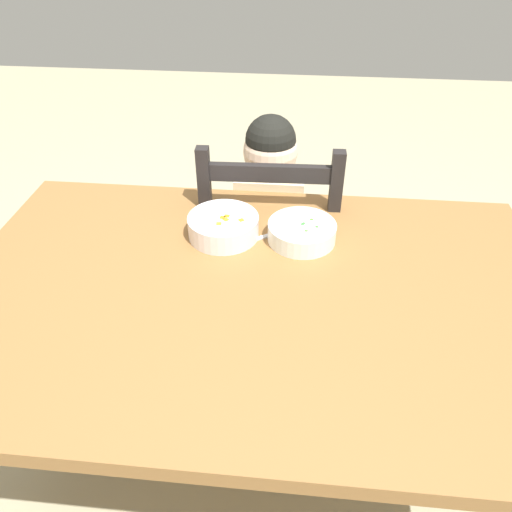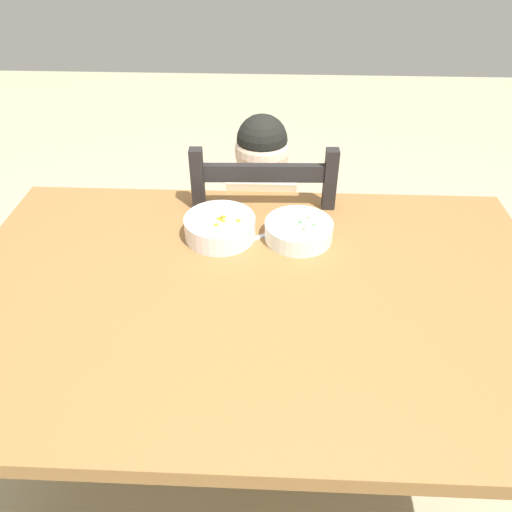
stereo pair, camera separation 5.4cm
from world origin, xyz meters
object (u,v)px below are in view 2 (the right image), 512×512
object	(u,v)px
child_figure	(263,212)
bowl_of_peas	(299,230)
dining_chair	(263,255)
bowl_of_carrots	(220,227)
dining_table	(254,317)
spoon	(242,242)

from	to	relation	value
child_figure	bowl_of_peas	distance (m)	0.34
dining_chair	bowl_of_peas	distance (m)	0.44
dining_chair	bowl_of_carrots	size ratio (longest dim) A/B	4.74
dining_table	child_figure	bearing A→B (deg)	89.54
dining_table	dining_chair	xyz separation A→B (m)	(0.01, 0.51, -0.19)
dining_table	bowl_of_peas	size ratio (longest dim) A/B	7.94
dining_chair	bowl_of_carrots	distance (m)	0.45
dining_table	bowl_of_carrots	xyz separation A→B (m)	(-0.10, 0.22, 0.12)
child_figure	bowl_of_peas	xyz separation A→B (m)	(0.11, -0.29, 0.13)
dining_chair	child_figure	bearing A→B (deg)	-108.90
spoon	dining_table	bearing A→B (deg)	-77.50
dining_table	child_figure	xyz separation A→B (m)	(0.00, 0.51, -0.01)
dining_chair	bowl_of_peas	xyz separation A→B (m)	(0.10, -0.30, 0.31)
dining_table	bowl_of_carrots	distance (m)	0.27
child_figure	bowl_of_carrots	xyz separation A→B (m)	(-0.11, -0.29, 0.13)
child_figure	bowl_of_carrots	world-z (taller)	child_figure
dining_chair	bowl_of_peas	world-z (taller)	dining_chair
spoon	dining_chair	bearing A→B (deg)	81.94
bowl_of_carrots	dining_table	bearing A→B (deg)	-64.88
child_figure	spoon	xyz separation A→B (m)	(-0.04, -0.33, 0.11)
child_figure	spoon	bearing A→B (deg)	-97.88
dining_chair	spoon	xyz separation A→B (m)	(-0.05, -0.33, 0.29)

